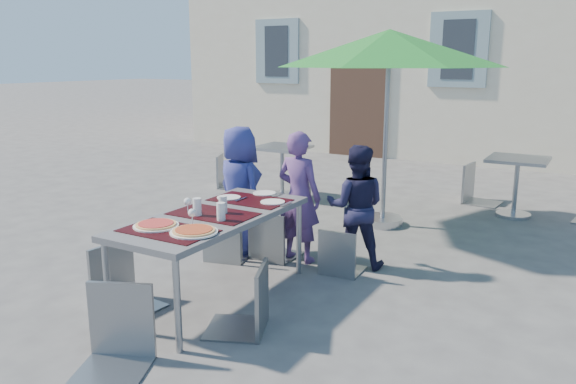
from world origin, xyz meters
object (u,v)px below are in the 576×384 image
Objects in this scene: dining_table at (213,220)px; child_1 at (299,197)px; chair_1 at (271,206)px; chair_5 at (112,280)px; child_2 at (356,207)px; patio_umbrella at (389,50)px; pizza_near_right at (194,231)px; chair_4 at (248,259)px; cafe_table_0 at (282,162)px; bg_chair_l_0 at (226,151)px; chair_0 at (224,210)px; chair_2 at (341,225)px; bg_chair_l_1 at (478,160)px; cafe_table_1 at (517,176)px; chair_3 at (118,239)px; bg_chair_r_0 at (297,161)px; pizza_near_left at (156,225)px; child_0 at (240,190)px.

dining_table is 1.39× the size of child_1.
chair_5 is at bearing -85.32° from chair_1.
chair_1 is (-0.81, -0.26, -0.04)m from child_2.
child_1 is 2.21m from patio_umbrella.
child_2 is at bearing 74.38° from pizza_near_right.
child_1 is 1.36× the size of chair_4.
cafe_table_0 is 0.78× the size of bg_chair_l_0.
chair_5 reaches higher than chair_1.
chair_0 is 0.94× the size of chair_4.
chair_2 is 0.80× the size of bg_chair_l_1.
bg_chair_l_1 is (0.99, 5.07, -0.14)m from pizza_near_right.
pizza_near_right is at bearing -101.08° from bg_chair_l_1.
child_2 is 2.94m from cafe_table_1.
pizza_near_right is at bearing -62.19° from chair_0.
child_1 is at bearing 66.82° from chair_3.
child_1 is 2.62m from bg_chair_r_0.
chair_1 reaches higher than pizza_near_left.
bg_chair_l_0 is at bearing -55.11° from child_2.
bg_chair_r_0 is at bearing -68.92° from child_2.
child_0 is at bearing 176.24° from chair_2.
chair_1 is (-0.30, 1.58, -0.21)m from pizza_near_right.
pizza_near_left is 0.35× the size of chair_3.
chair_1 is 0.36× the size of patio_umbrella.
pizza_near_right is 0.42× the size of chair_2.
child_0 is 1.25m from child_2.
child_0 is 3.84m from bg_chair_l_1.
chair_5 is at bearing -104.78° from chair_2.
dining_table is at bearing 41.85° from child_2.
cafe_table_1 is at bearing 72.03° from chair_5.
chair_3 is 3.82m from patio_umbrella.
child_2 is at bearing -79.71° from patio_umbrella.
patio_umbrella is at bearing -95.59° from child_1.
patio_umbrella is (-0.27, 1.50, 1.51)m from child_2.
chair_4 is at bearing -94.39° from chair_2.
dining_table is 1.93× the size of bg_chair_r_0.
dining_table is at bearing -113.90° from cafe_table_1.
pizza_near_right is at bearing -94.10° from patio_umbrella.
chair_3 reaches higher than bg_chair_l_0.
child_2 is 1.69m from chair_4.
chair_2 is 0.31× the size of patio_umbrella.
bg_chair_r_0 is at bearing 103.91° from pizza_near_left.
pizza_near_left is 4.98m from cafe_table_1.
chair_0 is 2.73m from patio_umbrella.
chair_5 reaches higher than bg_chair_r_0.
bg_chair_l_1 reaches higher than chair_3.
dining_table is 1.21m from chair_5.
dining_table is 2.42× the size of cafe_table_0.
pizza_near_right is (0.21, -0.50, 0.07)m from dining_table.
child_0 is 0.35m from chair_0.
child_2 reaches higher than cafe_table_1.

